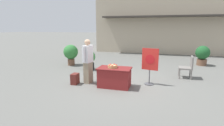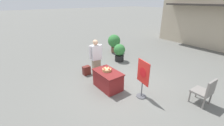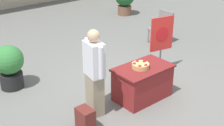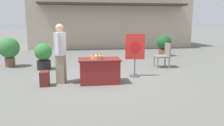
# 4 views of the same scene
# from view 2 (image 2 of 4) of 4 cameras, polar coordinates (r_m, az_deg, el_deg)

# --- Properties ---
(ground_plane) EXTENTS (120.00, 120.00, 0.00)m
(ground_plane) POSITION_cam_2_polar(r_m,az_deg,el_deg) (6.41, 3.19, -8.14)
(ground_plane) COLOR slate
(display_table) EXTENTS (1.22, 0.75, 0.72)m
(display_table) POSITION_cam_2_polar(r_m,az_deg,el_deg) (6.00, -1.60, -6.39)
(display_table) COLOR maroon
(display_table) RESTS_ON ground_plane
(apple_basket) EXTENTS (0.36, 0.36, 0.13)m
(apple_basket) POSITION_cam_2_polar(r_m,az_deg,el_deg) (5.87, -1.98, -2.53)
(apple_basket) COLOR tan
(apple_basket) RESTS_ON display_table
(person_visitor) EXTENTS (0.32, 0.60, 1.74)m
(person_visitor) POSITION_cam_2_polar(r_m,az_deg,el_deg) (6.72, -6.08, 1.78)
(person_visitor) COLOR gray
(person_visitor) RESTS_ON ground_plane
(backpack) EXTENTS (0.24, 0.34, 0.42)m
(backpack) POSITION_cam_2_polar(r_m,az_deg,el_deg) (7.22, -9.67, -2.79)
(backpack) COLOR maroon
(backpack) RESTS_ON ground_plane
(poster_board) EXTENTS (0.63, 0.36, 1.42)m
(poster_board) POSITION_cam_2_polar(r_m,az_deg,el_deg) (5.37, 11.65, -5.48)
(poster_board) COLOR #4C4C51
(poster_board) RESTS_ON ground_plane
(patio_chair) EXTENTS (0.57, 0.57, 0.97)m
(patio_chair) POSITION_cam_2_polar(r_m,az_deg,el_deg) (5.89, 32.00, -8.95)
(patio_chair) COLOR gray
(patio_chair) RESTS_ON ground_plane
(potted_plant_near_left) EXTENTS (0.66, 0.66, 1.01)m
(potted_plant_near_left) POSITION_cam_2_polar(r_m,az_deg,el_deg) (8.59, 2.83, 4.26)
(potted_plant_near_left) COLOR black
(potted_plant_near_left) RESTS_ON ground_plane
(potted_plant_near_right) EXTENTS (0.83, 0.83, 1.20)m
(potted_plant_near_right) POSITION_cam_2_polar(r_m,az_deg,el_deg) (10.07, 0.79, 8.14)
(potted_plant_near_right) COLOR brown
(potted_plant_near_right) RESTS_ON ground_plane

